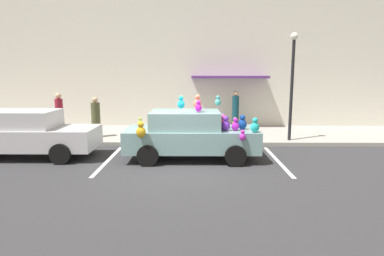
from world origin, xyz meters
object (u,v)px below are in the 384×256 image
(plush_covered_car, at_px, (191,134))
(street_lamp_post, at_px, (292,76))
(pedestrian_near_shopfront, at_px, (96,119))
(pedestrian_by_lamp, at_px, (235,111))
(parked_sedan_behind, at_px, (26,134))
(pedestrian_walking_past, at_px, (59,115))
(teddy_bear_on_sidewalk, at_px, (192,130))

(plush_covered_car, relative_size, street_lamp_post, 1.03)
(pedestrian_near_shopfront, height_order, pedestrian_by_lamp, pedestrian_by_lamp)
(plush_covered_car, distance_m, parked_sedan_behind, 5.37)
(pedestrian_near_shopfront, relative_size, pedestrian_walking_past, 0.92)
(parked_sedan_behind, bearing_deg, pedestrian_walking_past, 92.26)
(teddy_bear_on_sidewalk, xyz_separation_m, pedestrian_walking_past, (-5.50, 0.42, 0.52))
(plush_covered_car, bearing_deg, pedestrian_near_shopfront, 143.88)
(parked_sedan_behind, distance_m, pedestrian_near_shopfront, 3.09)
(street_lamp_post, bearing_deg, teddy_bear_on_sidewalk, 173.85)
(plush_covered_car, relative_size, parked_sedan_behind, 0.95)
(teddy_bear_on_sidewalk, distance_m, street_lamp_post, 4.40)
(teddy_bear_on_sidewalk, bearing_deg, parked_sedan_behind, -154.62)
(teddy_bear_on_sidewalk, height_order, street_lamp_post, street_lamp_post)
(street_lamp_post, distance_m, pedestrian_walking_past, 9.49)
(plush_covered_car, height_order, parked_sedan_behind, plush_covered_car)
(plush_covered_car, relative_size, pedestrian_near_shopfront, 2.56)
(parked_sedan_behind, height_order, teddy_bear_on_sidewalk, parked_sedan_behind)
(parked_sedan_behind, bearing_deg, pedestrian_by_lamp, 33.72)
(teddy_bear_on_sidewalk, distance_m, pedestrian_walking_past, 5.54)
(pedestrian_near_shopfront, xyz_separation_m, pedestrian_walking_past, (-1.58, 0.25, 0.10))
(pedestrian_near_shopfront, height_order, pedestrian_walking_past, pedestrian_walking_past)
(teddy_bear_on_sidewalk, distance_m, pedestrian_near_shopfront, 3.94)
(parked_sedan_behind, relative_size, pedestrian_by_lamp, 2.51)
(parked_sedan_behind, bearing_deg, pedestrian_near_shopfront, 61.64)
(plush_covered_car, height_order, pedestrian_by_lamp, plush_covered_car)
(street_lamp_post, distance_m, pedestrian_near_shopfront, 7.94)
(teddy_bear_on_sidewalk, bearing_deg, street_lamp_post, -6.15)
(pedestrian_by_lamp, bearing_deg, pedestrian_near_shopfront, -159.42)
(pedestrian_by_lamp, bearing_deg, pedestrian_walking_past, -165.28)
(parked_sedan_behind, xyz_separation_m, teddy_bear_on_sidewalk, (5.38, 2.55, -0.31))
(pedestrian_walking_past, bearing_deg, parked_sedan_behind, -87.74)
(street_lamp_post, relative_size, pedestrian_walking_past, 2.28)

